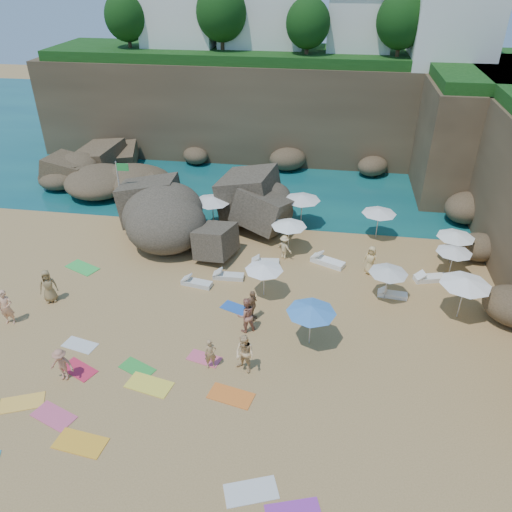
# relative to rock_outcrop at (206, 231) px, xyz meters

# --- Properties ---
(ground) EXTENTS (120.00, 120.00, 0.00)m
(ground) POSITION_rel_rock_outcrop_xyz_m (2.22, -8.86, 0.00)
(ground) COLOR tan
(ground) RESTS_ON ground
(seawater) EXTENTS (120.00, 120.00, 0.00)m
(seawater) POSITION_rel_rock_outcrop_xyz_m (2.22, 21.14, 0.00)
(seawater) COLOR #0C4751
(seawater) RESTS_ON ground
(cliff_back) EXTENTS (44.00, 8.00, 8.00)m
(cliff_back) POSITION_rel_rock_outcrop_xyz_m (4.22, 16.14, 4.00)
(cliff_back) COLOR brown
(cliff_back) RESTS_ON ground
(cliff_corner) EXTENTS (10.00, 12.00, 8.00)m
(cliff_corner) POSITION_rel_rock_outcrop_xyz_m (19.22, 11.14, 4.00)
(cliff_corner) COLOR brown
(cliff_corner) RESTS_ON ground
(rock_promontory) EXTENTS (12.00, 7.00, 2.00)m
(rock_promontory) POSITION_rel_rock_outcrop_xyz_m (-8.78, 7.14, 0.00)
(rock_promontory) COLOR brown
(rock_promontory) RESTS_ON ground
(clifftop_buildings) EXTENTS (28.48, 9.48, 7.00)m
(clifftop_buildings) POSITION_rel_rock_outcrop_xyz_m (5.18, 16.93, 11.24)
(clifftop_buildings) COLOR white
(clifftop_buildings) RESTS_ON cliff_back
(clifftop_trees) EXTENTS (35.60, 23.82, 4.40)m
(clifftop_trees) POSITION_rel_rock_outcrop_xyz_m (7.00, 10.66, 11.26)
(clifftop_trees) COLOR #11380F
(clifftop_trees) RESTS_ON ground
(marina_masts) EXTENTS (3.10, 0.10, 6.00)m
(marina_masts) POSITION_rel_rock_outcrop_xyz_m (-14.28, 21.14, 3.00)
(marina_masts) COLOR white
(marina_masts) RESTS_ON ground
(rock_outcrop) EXTENTS (8.99, 6.85, 3.53)m
(rock_outcrop) POSITION_rel_rock_outcrop_xyz_m (0.00, 0.00, 0.00)
(rock_outcrop) COLOR brown
(rock_outcrop) RESTS_ON ground
(flag_pole) EXTENTS (0.85, 0.09, 4.35)m
(flag_pole) POSITION_rel_rock_outcrop_xyz_m (-5.63, 0.39, 2.77)
(flag_pole) COLOR silver
(flag_pole) RESTS_ON ground
(parasol_0) EXTENTS (2.47, 2.47, 2.33)m
(parasol_0) POSITION_rel_rock_outcrop_xyz_m (0.41, 0.48, 2.14)
(parasol_0) COLOR silver
(parasol_0) RESTS_ON ground
(parasol_1) EXTENTS (2.41, 2.41, 2.28)m
(parasol_1) POSITION_rel_rock_outcrop_xyz_m (6.11, 1.69, 2.09)
(parasol_1) COLOR silver
(parasol_1) RESTS_ON ground
(parasol_2) EXTENTS (2.16, 2.16, 2.05)m
(parasol_2) POSITION_rel_rock_outcrop_xyz_m (11.00, 0.83, 1.88)
(parasol_2) COLOR silver
(parasol_2) RESTS_ON ground
(parasol_3) EXTENTS (2.02, 2.02, 1.91)m
(parasol_3) POSITION_rel_rock_outcrop_xyz_m (11.11, -5.87, 1.76)
(parasol_3) COLOR silver
(parasol_3) RESTS_ON ground
(parasol_4) EXTENTS (2.16, 2.16, 2.04)m
(parasol_4) POSITION_rel_rock_outcrop_xyz_m (15.18, -1.61, 1.87)
(parasol_4) COLOR silver
(parasol_4) RESTS_ON ground
(parasol_5) EXTENTS (2.14, 2.14, 2.03)m
(parasol_5) POSITION_rel_rock_outcrop_xyz_m (5.58, -1.68, 1.86)
(parasol_5) COLOR silver
(parasol_5) RESTS_ON ground
(parasol_7) EXTENTS (2.47, 2.47, 2.34)m
(parasol_7) POSITION_rel_rock_outcrop_xyz_m (14.63, -6.89, 2.14)
(parasol_7) COLOR silver
(parasol_7) RESTS_ON ground
(parasol_8) EXTENTS (1.97, 1.97, 1.87)m
(parasol_8) POSITION_rel_rock_outcrop_xyz_m (14.86, -3.12, 1.71)
(parasol_8) COLOR silver
(parasol_8) RESTS_ON ground
(parasol_9) EXTENTS (2.03, 2.03, 1.92)m
(parasol_9) POSITION_rel_rock_outcrop_xyz_m (4.74, -6.52, 1.76)
(parasol_9) COLOR silver
(parasol_9) RESTS_ON ground
(parasol_10) EXTENTS (2.29, 2.29, 2.17)m
(parasol_10) POSITION_rel_rock_outcrop_xyz_m (7.38, -10.01, 1.99)
(parasol_10) COLOR silver
(parasol_10) RESTS_ON ground
(lounger_0) EXTENTS (1.77, 0.85, 0.26)m
(lounger_0) POSITION_rel_rock_outcrop_xyz_m (0.97, -6.17, 0.13)
(lounger_0) COLOR silver
(lounger_0) RESTS_ON ground
(lounger_1) EXTENTS (1.67, 0.71, 0.25)m
(lounger_1) POSITION_rel_rock_outcrop_xyz_m (4.41, -3.42, 0.13)
(lounger_1) COLOR silver
(lounger_1) RESTS_ON ground
(lounger_2) EXTENTS (1.90, 1.07, 0.28)m
(lounger_2) POSITION_rel_rock_outcrop_xyz_m (13.76, -3.75, 0.14)
(lounger_2) COLOR white
(lounger_2) RESTS_ON ground
(lounger_3) EXTENTS (1.74, 0.63, 0.27)m
(lounger_3) POSITION_rel_rock_outcrop_xyz_m (2.56, -5.24, 0.13)
(lounger_3) COLOR silver
(lounger_3) RESTS_ON ground
(lounger_4) EXTENTS (2.09, 1.44, 0.31)m
(lounger_4) POSITION_rel_rock_outcrop_xyz_m (8.03, -2.90, 0.16)
(lounger_4) COLOR white
(lounger_4) RESTS_ON ground
(lounger_5) EXTENTS (1.57, 0.64, 0.24)m
(lounger_5) POSITION_rel_rock_outcrop_xyz_m (11.54, -5.63, 0.12)
(lounger_5) COLOR white
(lounger_5) RESTS_ON ground
(towel_1) EXTENTS (1.95, 1.44, 0.03)m
(towel_1) POSITION_rel_rock_outcrop_xyz_m (-2.35, -15.89, 0.02)
(towel_1) COLOR #D55376
(towel_1) RESTS_ON ground
(towel_2) EXTENTS (2.03, 1.18, 0.03)m
(towel_2) POSITION_rel_rock_outcrop_xyz_m (-0.74, -16.93, 0.02)
(towel_2) COLOR #F5A626
(towel_2) RESTS_ON ground
(towel_3) EXTENTS (1.76, 1.36, 0.03)m
(towel_3) POSITION_rel_rock_outcrop_xyz_m (-0.01, -12.85, 0.01)
(towel_3) COLOR green
(towel_3) RESTS_ON ground
(towel_4) EXTENTS (1.93, 1.46, 0.03)m
(towel_4) POSITION_rel_rock_outcrop_xyz_m (-3.97, -15.45, 0.02)
(towel_4) COLOR #FFBB43
(towel_4) RESTS_ON ground
(towel_5) EXTENTS (1.72, 1.12, 0.03)m
(towel_5) POSITION_rel_rock_outcrop_xyz_m (-3.20, -11.79, 0.01)
(towel_5) COLOR silver
(towel_5) RESTS_ON ground
(towel_7) EXTENTS (1.83, 1.43, 0.03)m
(towel_7) POSITION_rel_rock_outcrop_xyz_m (-2.54, -13.31, 0.01)
(towel_7) COLOR #D12542
(towel_7) RESTS_ON ground
(towel_8) EXTENTS (1.71, 1.28, 0.03)m
(towel_8) POSITION_rel_rock_outcrop_xyz_m (3.49, -7.92, 0.01)
(towel_8) COLOR blue
(towel_8) RESTS_ON ground
(towel_9) EXTENTS (1.64, 1.10, 0.03)m
(towel_9) POSITION_rel_rock_outcrop_xyz_m (2.76, -11.79, 0.01)
(towel_9) COLOR #E15774
(towel_9) RESTS_ON ground
(towel_10) EXTENTS (2.01, 1.30, 0.03)m
(towel_10) POSITION_rel_rock_outcrop_xyz_m (4.38, -13.79, 0.02)
(towel_10) COLOR orange
(towel_10) RESTS_ON ground
(towel_11) EXTENTS (2.17, 1.67, 0.03)m
(towel_11) POSITION_rel_rock_outcrop_xyz_m (-6.07, -5.46, 0.02)
(towel_11) COLOR green
(towel_11) RESTS_ON ground
(towel_12) EXTENTS (2.09, 1.34, 0.03)m
(towel_12) POSITION_rel_rock_outcrop_xyz_m (0.83, -13.72, 0.02)
(towel_12) COLOR yellow
(towel_12) RESTS_ON ground
(towel_13) EXTENTS (2.01, 1.47, 0.03)m
(towel_13) POSITION_rel_rock_outcrop_xyz_m (5.88, -17.90, 0.02)
(towel_13) COLOR silver
(towel_13) RESTS_ON ground
(person_stand_0) EXTENTS (0.76, 0.56, 1.91)m
(person_stand_0) POSITION_rel_rock_outcrop_xyz_m (-7.32, -10.74, 0.96)
(person_stand_0) COLOR #E19F76
(person_stand_0) RESTS_ON ground
(person_stand_1) EXTENTS (1.13, 1.05, 1.86)m
(person_stand_1) POSITION_rel_rock_outcrop_xyz_m (4.29, -9.54, 0.93)
(person_stand_1) COLOR #BB765D
(person_stand_1) RESTS_ON ground
(person_stand_2) EXTENTS (1.06, 0.89, 1.54)m
(person_stand_2) POSITION_rel_rock_outcrop_xyz_m (5.44, -2.61, 0.77)
(person_stand_2) COLOR #E5C282
(person_stand_2) RESTS_ON ground
(person_stand_3) EXTENTS (0.65, 1.06, 1.69)m
(person_stand_3) POSITION_rel_rock_outcrop_xyz_m (4.46, -8.65, 0.84)
(person_stand_3) COLOR #99704C
(person_stand_3) RESTS_ON ground
(person_stand_4) EXTENTS (0.96, 0.78, 1.73)m
(person_stand_4) POSITION_rel_rock_outcrop_xyz_m (10.42, -3.49, 0.87)
(person_stand_4) COLOR #DFBB75
(person_stand_4) RESTS_ON ground
(person_stand_5) EXTENTS (1.41, 1.13, 1.54)m
(person_stand_5) POSITION_rel_rock_outcrop_xyz_m (-2.93, 1.39, 0.77)
(person_stand_5) COLOR tan
(person_stand_5) RESTS_ON ground
(person_lie_0) EXTENTS (1.03, 1.58, 0.42)m
(person_lie_0) POSITION_rel_rock_outcrop_xyz_m (-2.86, -13.91, 0.21)
(person_lie_0) COLOR tan
(person_lie_0) RESTS_ON ground
(person_lie_2) EXTENTS (1.68, 2.05, 0.49)m
(person_lie_2) POSITION_rel_rock_outcrop_xyz_m (-6.22, -8.73, 0.25)
(person_lie_2) COLOR olive
(person_lie_2) RESTS_ON ground
(person_lie_4) EXTENTS (1.03, 1.54, 0.35)m
(person_lie_4) POSITION_rel_rock_outcrop_xyz_m (3.18, -12.24, 0.17)
(person_lie_4) COLOR #AA8455
(person_lie_4) RESTS_ON ground
(person_lie_5) EXTENTS (1.73, 2.10, 0.72)m
(person_lie_5) POSITION_rel_rock_outcrop_xyz_m (4.70, -12.27, 0.36)
(person_lie_5) COLOR #E4BB81
(person_lie_5) RESTS_ON ground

